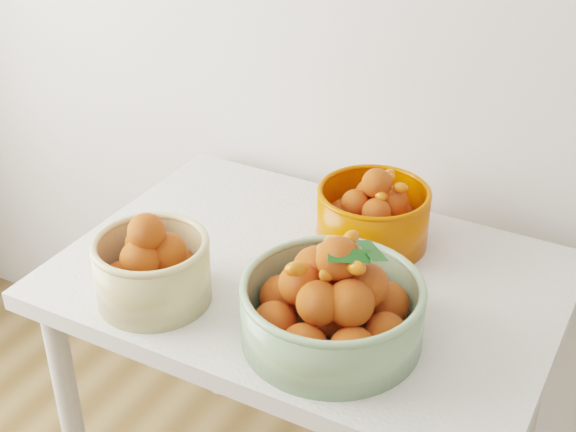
% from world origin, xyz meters
% --- Properties ---
extents(table, '(1.00, 0.70, 0.75)m').
position_xyz_m(table, '(-0.45, 1.60, 0.65)').
color(table, silver).
rests_on(table, ground).
extents(bowl_cream, '(0.28, 0.28, 0.19)m').
position_xyz_m(bowl_cream, '(-0.67, 1.38, 0.82)').
color(bowl_cream, '#CCB77E').
rests_on(bowl_cream, table).
extents(bowl_green, '(0.41, 0.41, 0.21)m').
position_xyz_m(bowl_green, '(-0.32, 1.43, 0.82)').
color(bowl_green, '#7FA275').
rests_on(bowl_green, table).
extents(bowl_orange, '(0.28, 0.28, 0.17)m').
position_xyz_m(bowl_orange, '(-0.38, 1.77, 0.82)').
color(bowl_orange, '#CB3F00').
rests_on(bowl_orange, table).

